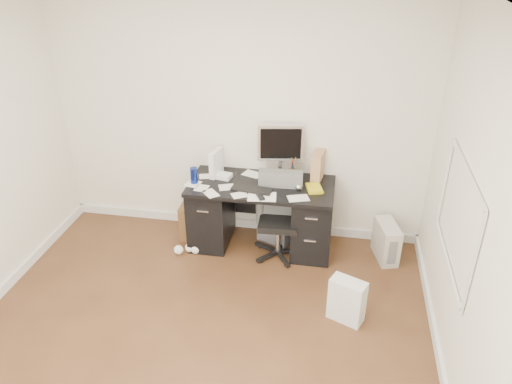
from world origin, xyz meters
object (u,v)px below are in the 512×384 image
desk (261,214)px  lcd_monitor (280,151)px  keyboard (252,189)px  wicker_basket (201,219)px  office_chair (279,218)px  pc_tower (386,241)px

desk → lcd_monitor: lcd_monitor is taller
keyboard → wicker_basket: size_ratio=1.02×
lcd_monitor → office_chair: bearing=-92.6°
lcd_monitor → wicker_basket: lcd_monitor is taller
lcd_monitor → office_chair: size_ratio=0.65×
lcd_monitor → pc_tower: (1.16, -0.20, -0.85)m
office_chair → wicker_basket: 0.97m
office_chair → pc_tower: bearing=4.2°
pc_tower → wicker_basket: (-2.02, 0.10, 0.00)m
desk → pc_tower: 1.34m
lcd_monitor → keyboard: lcd_monitor is taller
desk → lcd_monitor: bearing=49.6°
office_chair → desk: bearing=142.5°
pc_tower → wicker_basket: bearing=162.4°
desk → office_chair: bearing=-34.6°
lcd_monitor → wicker_basket: 1.21m
desk → wicker_basket: (-0.70, 0.10, -0.20)m
office_chair → wicker_basket: (-0.90, 0.24, -0.25)m
desk → wicker_basket: size_ratio=3.70×
desk → keyboard: bearing=-116.4°
desk → pc_tower: desk is taller
keyboard → pc_tower: size_ratio=1.02×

